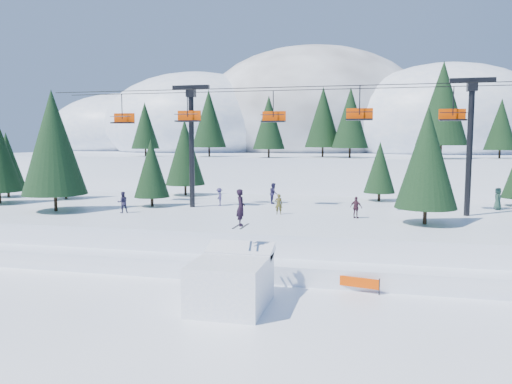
% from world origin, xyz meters
% --- Properties ---
extents(ground, '(160.00, 160.00, 0.00)m').
position_xyz_m(ground, '(0.00, 0.00, 0.00)').
color(ground, white).
rests_on(ground, ground).
extents(mid_shelf, '(70.00, 22.00, 2.50)m').
position_xyz_m(mid_shelf, '(0.00, 18.00, 1.25)').
color(mid_shelf, white).
rests_on(mid_shelf, ground).
extents(berm, '(70.00, 6.00, 1.10)m').
position_xyz_m(berm, '(0.00, 8.00, 0.55)').
color(berm, white).
rests_on(berm, ground).
extents(mountain_ridge, '(119.00, 60.05, 26.46)m').
position_xyz_m(mountain_ridge, '(-5.07, 73.33, 9.65)').
color(mountain_ridge, white).
rests_on(mountain_ridge, ground).
extents(jump_kicker, '(3.50, 4.77, 5.70)m').
position_xyz_m(jump_kicker, '(-0.71, 1.08, 1.32)').
color(jump_kicker, white).
rests_on(jump_kicker, ground).
extents(chairlift, '(46.00, 3.21, 10.28)m').
position_xyz_m(chairlift, '(1.85, 18.05, 9.32)').
color(chairlift, black).
rests_on(chairlift, mid_shelf).
extents(conifer_stand, '(62.96, 18.01, 9.79)m').
position_xyz_m(conifer_stand, '(1.85, 18.19, 7.10)').
color(conifer_stand, black).
rests_on(conifer_stand, mid_shelf).
extents(distant_skiers, '(30.06, 9.55, 1.88)m').
position_xyz_m(distant_skiers, '(-0.91, 18.80, 3.37)').
color(distant_skiers, '#332D55').
rests_on(distant_skiers, mid_shelf).
extents(banner_near, '(2.79, 0.67, 0.90)m').
position_xyz_m(banner_near, '(5.08, 4.86, 0.54)').
color(banner_near, black).
rests_on(banner_near, ground).
extents(banner_far, '(2.60, 1.24, 0.90)m').
position_xyz_m(banner_far, '(11.52, 5.81, 0.54)').
color(banner_far, black).
rests_on(banner_far, ground).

